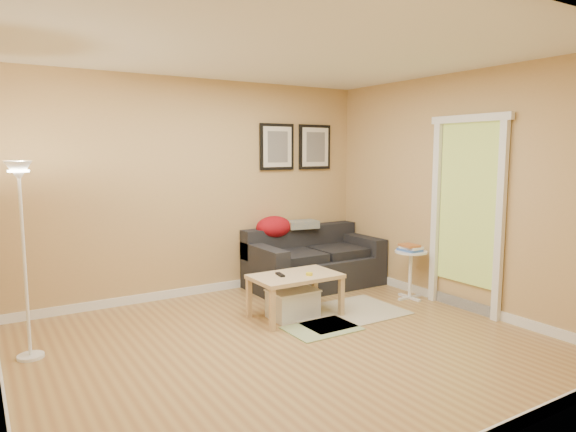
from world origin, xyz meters
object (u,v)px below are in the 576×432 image
(side_table, at_px, (410,275))
(floor_lamp, at_px, (25,267))
(coffee_table, at_px, (295,296))
(book_stack, at_px, (410,248))
(sofa, at_px, (315,258))
(storage_bin, at_px, (293,303))

(side_table, distance_m, floor_lamp, 4.07)
(coffee_table, distance_m, book_stack, 1.57)
(coffee_table, bearing_deg, floor_lamp, -174.32)
(sofa, xyz_separation_m, book_stack, (0.63, -1.06, 0.24))
(book_stack, bearing_deg, coffee_table, 157.58)
(sofa, xyz_separation_m, coffee_table, (-0.88, -0.91, -0.15))
(floor_lamp, bearing_deg, coffee_table, -6.37)
(coffee_table, xyz_separation_m, book_stack, (1.51, -0.15, 0.39))
(sofa, bearing_deg, book_stack, -59.20)
(sofa, height_order, side_table, sofa)
(storage_bin, bearing_deg, side_table, -5.44)
(coffee_table, distance_m, storage_bin, 0.08)
(storage_bin, bearing_deg, book_stack, -5.21)
(side_table, xyz_separation_m, book_stack, (-0.01, 0.01, 0.33))
(sofa, bearing_deg, coffee_table, -134.12)
(floor_lamp, bearing_deg, storage_bin, -6.56)
(coffee_table, xyz_separation_m, floor_lamp, (-2.50, 0.28, 0.56))
(book_stack, distance_m, floor_lamp, 4.04)
(storage_bin, xyz_separation_m, book_stack, (1.55, -0.14, 0.46))
(storage_bin, xyz_separation_m, floor_lamp, (-2.46, 0.28, 0.64))
(coffee_table, xyz_separation_m, side_table, (1.52, -0.15, 0.06))
(coffee_table, bearing_deg, side_table, 6.34)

